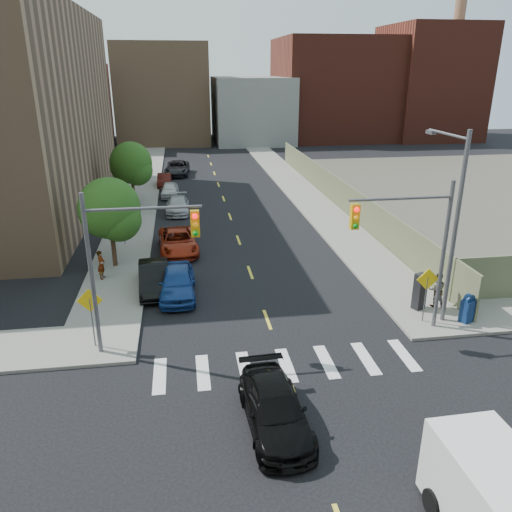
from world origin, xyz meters
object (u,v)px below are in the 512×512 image
object	(u,v)px
parked_car_grey	(177,168)
black_sedan	(275,409)
mailbox	(468,308)
pedestrian_east	(437,290)
payphone	(420,291)
parked_car_maroon	(164,180)
parked_car_silver	(178,205)
parked_car_blue	(177,282)
parked_car_white	(170,190)
pedestrian_west	(101,265)
parked_car_black	(154,277)
parked_car_red	(178,241)

from	to	relation	value
parked_car_grey	black_sedan	size ratio (longest dim) A/B	1.15
mailbox	pedestrian_east	xyz separation A→B (m)	(-0.66, 1.76, 0.20)
black_sedan	payphone	world-z (taller)	payphone
parked_car_maroon	parked_car_silver	bearing A→B (deg)	-82.46
parked_car_blue	parked_car_white	world-z (taller)	parked_car_blue
parked_car_maroon	pedestrian_west	xyz separation A→B (m)	(-2.98, -23.95, 0.34)
parked_car_blue	parked_car_maroon	distance (m)	26.64
parked_car_blue	parked_car_black	distance (m)	1.57
parked_car_blue	pedestrian_west	size ratio (longest dim) A/B	2.79
parked_car_grey	pedestrian_west	distance (m)	30.06
parked_car_blue	black_sedan	distance (m)	11.37
payphone	pedestrian_east	bearing A→B (deg)	-15.41
parked_car_red	payphone	size ratio (longest dim) A/B	2.83
parked_car_blue	parked_car_grey	bearing A→B (deg)	90.95
parked_car_silver	pedestrian_east	world-z (taller)	pedestrian_east
pedestrian_east	parked_car_black	bearing A→B (deg)	-0.69
black_sedan	parked_car_red	bearing A→B (deg)	97.14
parked_car_silver	parked_car_grey	world-z (taller)	parked_car_grey
parked_car_black	parked_car_grey	bearing A→B (deg)	84.14
parked_car_black	payphone	bearing A→B (deg)	-22.58
mailbox	pedestrian_west	size ratio (longest dim) A/B	0.85
parked_car_red	parked_car_blue	bearing A→B (deg)	-94.12
black_sedan	pedestrian_east	size ratio (longest dim) A/B	2.70
parked_car_silver	parked_car_white	distance (m)	5.84
parked_car_silver	payphone	bearing A→B (deg)	-58.06
black_sedan	pedestrian_east	distance (m)	12.16
pedestrian_east	payphone	bearing A→B (deg)	24.19
parked_car_blue	parked_car_maroon	world-z (taller)	parked_car_blue
pedestrian_east	parked_car_red	bearing A→B (deg)	-22.33
parked_car_red	parked_car_maroon	bearing A→B (deg)	90.01
parked_car_grey	parked_car_blue	bearing A→B (deg)	-85.95
parked_car_silver	parked_car_white	size ratio (longest dim) A/B	1.17
parked_car_grey	parked_car_silver	bearing A→B (deg)	-85.87
parked_car_red	parked_car_silver	world-z (taller)	parked_car_red
parked_car_black	parked_car_white	size ratio (longest dim) A/B	1.17
parked_car_black	mailbox	size ratio (longest dim) A/B	3.19
black_sedan	pedestrian_west	xyz separation A→B (m)	(-7.43, 13.58, 0.29)
black_sedan	pedestrian_west	world-z (taller)	pedestrian_west
parked_car_maroon	black_sedan	world-z (taller)	black_sedan
parked_car_black	payphone	size ratio (longest dim) A/B	2.44
parked_car_blue	parked_car_grey	size ratio (longest dim) A/B	0.84
payphone	parked_car_black	bearing A→B (deg)	138.02
parked_car_grey	black_sedan	distance (m)	43.44
parked_car_red	black_sedan	distance (m)	18.06
parked_car_silver	black_sedan	size ratio (longest dim) A/B	0.95
mailbox	pedestrian_east	world-z (taller)	pedestrian_east
parked_car_maroon	pedestrian_east	bearing A→B (deg)	-64.71
mailbox	pedestrian_east	size ratio (longest dim) A/B	0.80
parked_car_red	parked_car_black	bearing A→B (deg)	-106.12
parked_car_silver	parked_car_red	bearing A→B (deg)	-88.52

